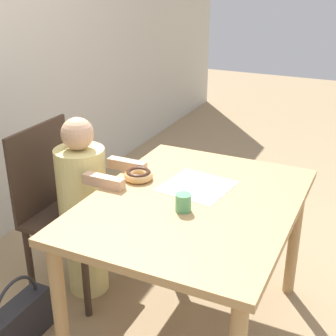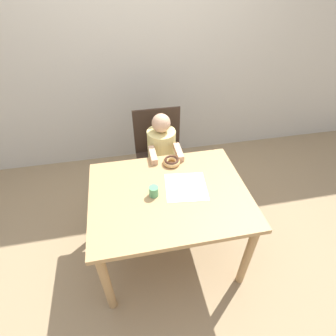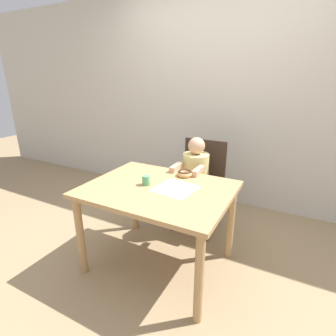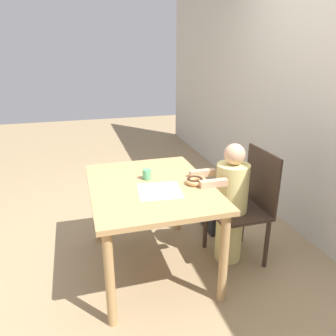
% 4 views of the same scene
% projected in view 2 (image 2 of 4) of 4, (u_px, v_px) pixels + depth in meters
% --- Properties ---
extents(ground_plane, '(12.00, 12.00, 0.00)m').
position_uv_depth(ground_plane, '(169.00, 250.00, 2.30)').
color(ground_plane, '#997F5B').
extents(wall_back, '(8.00, 0.05, 2.50)m').
position_uv_depth(wall_back, '(140.00, 50.00, 2.60)').
color(wall_back, beige).
rests_on(wall_back, ground_plane).
extents(dining_table, '(1.12, 0.87, 0.71)m').
position_uv_depth(dining_table, '(169.00, 202.00, 1.90)').
color(dining_table, tan).
rests_on(dining_table, ground_plane).
extents(chair, '(0.45, 0.42, 0.91)m').
position_uv_depth(chair, '(160.00, 155.00, 2.57)').
color(chair, '#38281E').
rests_on(chair, ground_plane).
extents(child_figure, '(0.26, 0.44, 0.98)m').
position_uv_depth(child_figure, '(162.00, 162.00, 2.46)').
color(child_figure, '#E0D17F').
rests_on(child_figure, ground_plane).
extents(donut, '(0.14, 0.14, 0.05)m').
position_uv_depth(donut, '(172.00, 161.00, 2.07)').
color(donut, tan).
rests_on(donut, dining_table).
extents(napkin, '(0.32, 0.32, 0.00)m').
position_uv_depth(napkin, '(186.00, 187.00, 1.89)').
color(napkin, white).
rests_on(napkin, dining_table).
extents(handbag, '(0.35, 0.11, 0.36)m').
position_uv_depth(handbag, '(114.00, 192.00, 2.66)').
color(handbag, '#232328').
rests_on(handbag, ground_plane).
extents(cup, '(0.07, 0.07, 0.08)m').
position_uv_depth(cup, '(154.00, 191.00, 1.80)').
color(cup, '#519E66').
rests_on(cup, dining_table).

